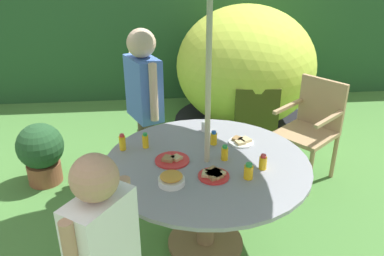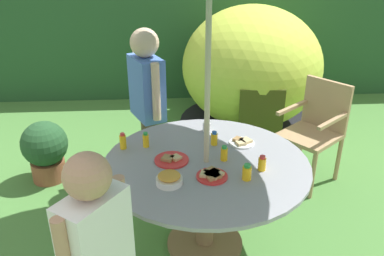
# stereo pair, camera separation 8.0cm
# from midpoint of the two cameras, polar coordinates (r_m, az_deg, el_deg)

# --- Properties ---
(ground_plane) EXTENTS (10.00, 10.00, 0.02)m
(ground_plane) POSITION_cam_midpoint_polar(r_m,az_deg,el_deg) (3.09, 1.17, -16.47)
(ground_plane) COLOR #477A38
(hedge_backdrop) EXTENTS (9.00, 0.70, 1.65)m
(hedge_backdrop) POSITION_cam_midpoint_polar(r_m,az_deg,el_deg) (5.83, -2.69, 13.15)
(hedge_backdrop) COLOR #234C28
(hedge_backdrop) RESTS_ON ground_plane
(garden_table) EXTENTS (1.39, 1.39, 0.71)m
(garden_table) POSITION_cam_midpoint_polar(r_m,az_deg,el_deg) (2.75, 1.27, -7.74)
(garden_table) COLOR brown
(garden_table) RESTS_ON ground_plane
(wooden_chair) EXTENTS (0.65, 0.65, 0.93)m
(wooden_chair) POSITION_cam_midpoint_polar(r_m,az_deg,el_deg) (3.77, 16.31, 0.53)
(wooden_chair) COLOR tan
(wooden_chair) RESTS_ON ground_plane
(dome_tent) EXTENTS (1.79, 1.79, 1.42)m
(dome_tent) POSITION_cam_midpoint_polar(r_m,az_deg,el_deg) (4.79, 7.22, 8.78)
(dome_tent) COLOR #B2C63F
(dome_tent) RESTS_ON ground_plane
(potted_plant) EXTENTS (0.42, 0.42, 0.58)m
(potted_plant) POSITION_cam_midpoint_polar(r_m,az_deg,el_deg) (3.87, -21.49, -3.15)
(potted_plant) COLOR brown
(potted_plant) RESTS_ON ground_plane
(child_in_blue_shirt) EXTENTS (0.34, 0.44, 1.42)m
(child_in_blue_shirt) POSITION_cam_midpoint_polar(r_m,az_deg,el_deg) (3.44, -7.64, 5.65)
(child_in_blue_shirt) COLOR brown
(child_in_blue_shirt) RESTS_ON ground_plane
(child_in_white_shirt) EXTENTS (0.34, 0.37, 1.26)m
(child_in_white_shirt) POSITION_cam_midpoint_polar(r_m,az_deg,el_deg) (1.95, -14.00, -15.64)
(child_in_white_shirt) COLOR brown
(child_in_white_shirt) RESTS_ON ground_plane
(snack_bowl) EXTENTS (0.16, 0.16, 0.08)m
(snack_bowl) POSITION_cam_midpoint_polar(r_m,az_deg,el_deg) (2.42, -3.94, -7.37)
(snack_bowl) COLOR white
(snack_bowl) RESTS_ON garden_table
(plate_center_back) EXTENTS (0.20, 0.20, 0.03)m
(plate_center_back) POSITION_cam_midpoint_polar(r_m,az_deg,el_deg) (2.49, 2.22, -6.74)
(plate_center_back) COLOR red
(plate_center_back) RESTS_ON garden_table
(plate_far_left) EXTENTS (0.18, 0.18, 0.03)m
(plate_far_left) POSITION_cam_midpoint_polar(r_m,az_deg,el_deg) (2.91, 6.32, -1.94)
(plate_far_left) COLOR white
(plate_far_left) RESTS_ON garden_table
(plate_mid_left) EXTENTS (0.23, 0.23, 0.03)m
(plate_mid_left) POSITION_cam_midpoint_polar(r_m,az_deg,el_deg) (2.67, -3.74, -4.60)
(plate_mid_left) COLOR red
(plate_mid_left) RESTS_ON garden_table
(juice_bottle_near_left) EXTENTS (0.05, 0.05, 0.10)m
(juice_bottle_near_left) POSITION_cam_midpoint_polar(r_m,az_deg,el_deg) (2.86, 2.35, -1.49)
(juice_bottle_near_left) COLOR yellow
(juice_bottle_near_left) RESTS_ON garden_table
(juice_bottle_near_right) EXTENTS (0.06, 0.06, 0.11)m
(juice_bottle_near_right) POSITION_cam_midpoint_polar(r_m,az_deg,el_deg) (2.48, 7.24, -6.25)
(juice_bottle_near_right) COLOR yellow
(juice_bottle_near_right) RESTS_ON garden_table
(juice_bottle_far_right) EXTENTS (0.05, 0.05, 0.10)m
(juice_bottle_far_right) POSITION_cam_midpoint_polar(r_m,az_deg,el_deg) (2.59, 9.32, -4.92)
(juice_bottle_far_right) COLOR yellow
(juice_bottle_far_right) RESTS_ON garden_table
(juice_bottle_center_front) EXTENTS (0.05, 0.05, 0.11)m
(juice_bottle_center_front) POSITION_cam_midpoint_polar(r_m,az_deg,el_deg) (2.67, 3.88, -3.64)
(juice_bottle_center_front) COLOR yellow
(juice_bottle_center_front) RESTS_ON garden_table
(juice_bottle_mid_right) EXTENTS (0.05, 0.05, 0.12)m
(juice_bottle_mid_right) POSITION_cam_midpoint_polar(r_m,az_deg,el_deg) (2.83, -10.80, -2.07)
(juice_bottle_mid_right) COLOR yellow
(juice_bottle_mid_right) RESTS_ON garden_table
(juice_bottle_front_edge) EXTENTS (0.04, 0.04, 0.11)m
(juice_bottle_front_edge) POSITION_cam_midpoint_polar(r_m,az_deg,el_deg) (2.84, -7.54, -1.85)
(juice_bottle_front_edge) COLOR yellow
(juice_bottle_front_edge) RESTS_ON garden_table
(cup_near) EXTENTS (0.06, 0.06, 0.07)m
(cup_near) POSITION_cam_midpoint_polar(r_m,az_deg,el_deg) (3.06, 1.18, 0.15)
(cup_near) COLOR white
(cup_near) RESTS_ON garden_table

